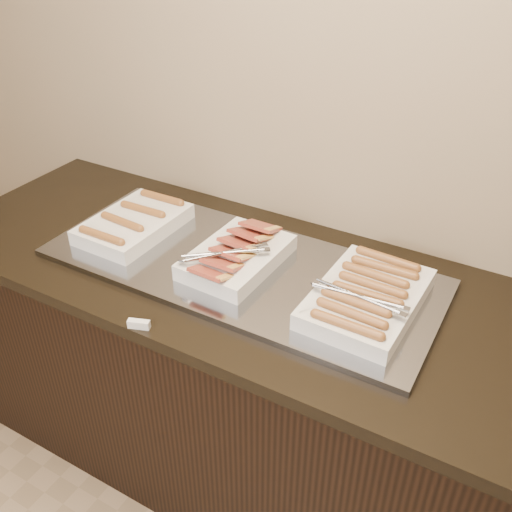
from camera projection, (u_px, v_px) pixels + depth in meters
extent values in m
cube|color=#9E896B|center=(300.00, 74.00, 1.72)|extent=(6.00, 0.05, 2.80)
cube|color=black|center=(241.00, 380.00, 1.99)|extent=(2.00, 0.70, 0.86)
cube|color=black|center=(239.00, 275.00, 1.74)|extent=(2.06, 0.76, 0.04)
cube|color=gray|center=(240.00, 267.00, 1.72)|extent=(1.20, 0.50, 0.02)
cube|color=silver|center=(134.00, 224.00, 1.87)|extent=(0.24, 0.36, 0.05)
cylinder|color=brown|center=(102.00, 236.00, 1.75)|extent=(0.16, 0.03, 0.03)
cylinder|color=brown|center=(122.00, 222.00, 1.82)|extent=(0.16, 0.04, 0.03)
cylinder|color=brown|center=(143.00, 209.00, 1.89)|extent=(0.16, 0.03, 0.03)
cylinder|color=brown|center=(162.00, 198.00, 1.96)|extent=(0.16, 0.03, 0.03)
cube|color=silver|center=(237.00, 257.00, 1.71)|extent=(0.24, 0.35, 0.05)
cube|color=#AD4A37|center=(212.00, 272.00, 1.60)|extent=(0.12, 0.09, 0.04)
cube|color=#AD4A37|center=(224.00, 263.00, 1.63)|extent=(0.11, 0.09, 0.04)
cube|color=#AD4A37|center=(232.00, 253.00, 1.67)|extent=(0.12, 0.10, 0.04)
cube|color=#AD4A37|center=(240.00, 243.00, 1.71)|extent=(0.12, 0.10, 0.04)
cube|color=#AD4A37|center=(250.00, 234.00, 1.75)|extent=(0.12, 0.10, 0.04)
cube|color=#AD4A37|center=(260.00, 226.00, 1.78)|extent=(0.11, 0.09, 0.04)
cube|color=silver|center=(367.00, 298.00, 1.54)|extent=(0.27, 0.40, 0.05)
cylinder|color=brown|center=(347.00, 325.00, 1.40)|extent=(0.17, 0.03, 0.03)
cylinder|color=brown|center=(352.00, 313.00, 1.44)|extent=(0.17, 0.04, 0.03)
cylinder|color=brown|center=(356.00, 302.00, 1.47)|extent=(0.17, 0.03, 0.03)
cylinder|color=brown|center=(367.00, 294.00, 1.50)|extent=(0.17, 0.03, 0.03)
cylinder|color=brown|center=(373.00, 285.00, 1.54)|extent=(0.17, 0.03, 0.03)
cylinder|color=brown|center=(375.00, 275.00, 1.57)|extent=(0.17, 0.03, 0.03)
cylinder|color=brown|center=(385.00, 268.00, 1.60)|extent=(0.17, 0.03, 0.03)
cylinder|color=brown|center=(388.00, 259.00, 1.64)|extent=(0.17, 0.04, 0.03)
cube|color=silver|center=(139.00, 324.00, 1.50)|extent=(0.06, 0.04, 0.02)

